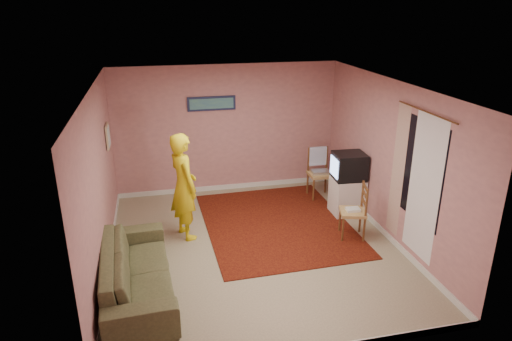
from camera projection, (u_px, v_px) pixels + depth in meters
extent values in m
plane|color=tan|center=(254.00, 247.00, 7.37)|extent=(5.00, 5.00, 0.00)
cube|color=tan|center=(227.00, 129.00, 9.20)|extent=(4.50, 0.02, 2.60)
cube|color=tan|center=(307.00, 256.00, 4.63)|extent=(4.50, 0.02, 2.60)
cube|color=tan|center=(99.00, 184.00, 6.45)|extent=(0.02, 5.00, 2.60)
cube|color=tan|center=(389.00, 161.00, 7.38)|extent=(0.02, 5.00, 2.60)
cube|color=silver|center=(254.00, 86.00, 6.46)|extent=(4.50, 5.00, 0.02)
cube|color=silver|center=(228.00, 187.00, 9.63)|extent=(4.50, 0.02, 0.10)
cube|color=silver|center=(110.00, 261.00, 6.89)|extent=(0.02, 5.00, 0.10)
cube|color=silver|center=(381.00, 230.00, 7.82)|extent=(0.02, 5.00, 0.10)
cube|color=black|center=(421.00, 171.00, 6.51)|extent=(0.01, 1.10, 1.50)
cube|color=white|center=(424.00, 188.00, 6.44)|extent=(0.01, 0.75, 2.10)
cube|color=beige|center=(398.00, 171.00, 7.07)|extent=(0.01, 0.35, 2.10)
cylinder|color=brown|center=(426.00, 112.00, 6.20)|extent=(0.02, 1.40, 0.02)
cube|color=#161B3D|center=(212.00, 103.00, 8.92)|extent=(0.95, 0.03, 0.28)
cube|color=#2F5983|center=(212.00, 104.00, 8.90)|extent=(0.86, 0.01, 0.20)
cube|color=tan|center=(108.00, 136.00, 7.83)|extent=(0.03, 0.38, 0.42)
cube|color=silver|center=(109.00, 136.00, 7.83)|extent=(0.01, 0.30, 0.34)
cube|color=black|center=(277.00, 223.00, 8.13)|extent=(2.55, 3.16, 0.02)
cube|color=silver|center=(347.00, 196.00, 8.43)|extent=(0.55, 0.50, 0.70)
cube|color=black|center=(349.00, 166.00, 8.22)|extent=(0.58, 0.53, 0.48)
cube|color=#8CB2F2|center=(334.00, 167.00, 8.18)|extent=(0.04, 0.40, 0.34)
cube|color=tan|center=(320.00, 174.00, 9.10)|extent=(0.45, 0.43, 0.05)
cube|color=brown|center=(321.00, 162.00, 9.01)|extent=(0.45, 0.04, 0.52)
cube|color=silver|center=(320.00, 172.00, 9.08)|extent=(0.37, 0.27, 0.06)
cube|color=#7E95CE|center=(318.00, 156.00, 9.16)|extent=(0.37, 0.05, 0.38)
cube|color=tan|center=(353.00, 212.00, 7.54)|extent=(0.50, 0.52, 0.05)
cube|color=brown|center=(354.00, 199.00, 7.45)|extent=(0.15, 0.42, 0.49)
cube|color=silver|center=(353.00, 209.00, 7.52)|extent=(0.23, 0.17, 0.05)
imported|color=brown|center=(137.00, 271.00, 6.12)|extent=(1.01, 2.31, 0.66)
imported|color=yellow|center=(184.00, 186.00, 7.43)|extent=(0.63, 0.76, 1.80)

